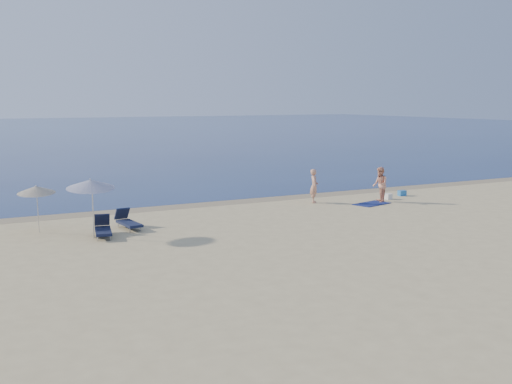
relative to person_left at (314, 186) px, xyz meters
The scene contains 11 objects.
sea 82.86m from the person_left, 91.38° to the left, with size 240.00×160.00×0.01m, color #0C1C48.
wet_sand_strip 3.12m from the person_left, 131.70° to the left, with size 240.00×1.60×0.00m, color #847254.
person_left is the anchor object (origin of this frame).
person_right 3.52m from the person_left, 24.23° to the right, with size 0.91×0.71×1.87m, color tan.
beach_towel 3.14m from the person_left, 36.24° to the right, with size 1.98×1.10×0.03m, color #0F174C.
white_bag 4.40m from the person_left, 12.02° to the right, with size 0.36×0.30×0.30m, color silver.
blue_cooler 5.82m from the person_left, ahead, with size 0.42×0.30×0.30m, color #226AB8.
umbrella_near 12.88m from the person_left, 166.14° to the right, with size 2.23×2.25×2.45m.
umbrella_far 14.25m from the person_left, behind, with size 1.95×1.96×2.04m.
lounger_left 12.44m from the person_left, 165.41° to the right, with size 0.98×1.94×0.82m.
lounger_right 10.90m from the person_left, 169.05° to the right, with size 0.76×1.87×0.81m.
Camera 1 is at (-16.36, -10.97, 5.44)m, focal length 45.00 mm.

